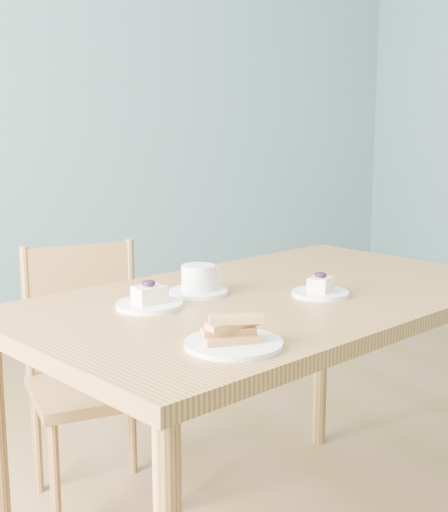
% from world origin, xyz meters
% --- Properties ---
extents(room, '(5.01, 5.01, 2.71)m').
position_xyz_m(room, '(0.00, 0.00, 1.35)').
color(room, '#8C6341').
rests_on(room, ground).
extents(dining_table, '(1.53, 1.06, 0.75)m').
position_xyz_m(dining_table, '(-0.26, -0.00, 0.67)').
color(dining_table, '#A26F3D').
rests_on(dining_table, ground).
extents(dining_chair, '(0.42, 0.41, 0.82)m').
position_xyz_m(dining_chair, '(-0.57, 0.52, 0.42)').
color(dining_chair, '#A26F3D').
rests_on(dining_chair, ground).
extents(cheesecake_plate_near, '(0.15, 0.15, 0.06)m').
position_xyz_m(cheesecake_plate_near, '(-0.16, -0.09, 0.77)').
color(cheesecake_plate_near, white).
rests_on(cheesecake_plate_near, dining_table).
extents(cheesecake_plate_far, '(0.17, 0.17, 0.07)m').
position_xyz_m(cheesecake_plate_far, '(-0.60, 0.04, 0.77)').
color(cheesecake_plate_far, white).
rests_on(cheesecake_plate_far, dining_table).
extents(coffee_cup, '(0.16, 0.16, 0.08)m').
position_xyz_m(coffee_cup, '(-0.43, 0.10, 0.78)').
color(coffee_cup, white).
rests_on(coffee_cup, dining_table).
extents(biscotti_plate, '(0.20, 0.20, 0.07)m').
position_xyz_m(biscotti_plate, '(-0.59, -0.33, 0.77)').
color(biscotti_plate, white).
rests_on(biscotti_plate, dining_table).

